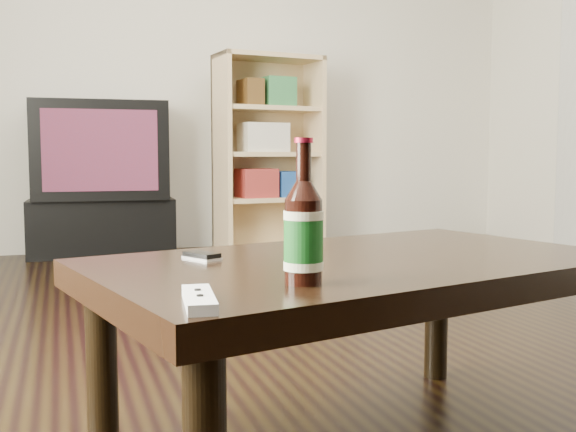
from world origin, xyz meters
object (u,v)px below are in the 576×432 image
object	(u,v)px
phone	(202,256)
remote	(199,299)
coffee_table	(359,283)
beer_bottle	(304,233)
tv_stand	(102,226)
bookshelf	(266,150)
tv	(100,151)

from	to	relation	value
phone	remote	distance (m)	0.48
coffee_table	remote	world-z (taller)	remote
beer_bottle	remote	distance (m)	0.26
tv_stand	coffee_table	world-z (taller)	coffee_table
bookshelf	remote	world-z (taller)	bookshelf
tv	remote	bearing A→B (deg)	-88.14
tv_stand	beer_bottle	bearing A→B (deg)	-84.82
tv_stand	beer_bottle	distance (m)	3.73
coffee_table	phone	world-z (taller)	phone
bookshelf	coffee_table	distance (m)	3.37
tv	bookshelf	world-z (taller)	bookshelf
tv	beer_bottle	size ratio (longest dim) A/B	3.43
beer_bottle	remote	xyz separation A→B (m)	(-0.22, -0.11, -0.09)
tv_stand	coffee_table	bearing A→B (deg)	-80.83
remote	coffee_table	bearing A→B (deg)	46.48
remote	phone	bearing A→B (deg)	84.81
remote	beer_bottle	bearing A→B (deg)	34.43
tv_stand	phone	bearing A→B (deg)	-86.59
phone	remote	xyz separation A→B (m)	(-0.10, -0.47, 0.00)
remote	bookshelf	bearing A→B (deg)	78.30
tv_stand	coffee_table	xyz separation A→B (m)	(0.38, -3.45, 0.20)
bookshelf	coffee_table	size ratio (longest dim) A/B	1.04
tv	coffee_table	bearing A→B (deg)	-80.83
tv	phone	bearing A→B (deg)	-86.59
phone	remote	size ratio (longest dim) A/B	0.61
tv	bookshelf	size ratio (longest dim) A/B	0.66
bookshelf	tv	bearing A→B (deg)	164.23
tv	bookshelf	distance (m)	1.16
tv	remote	size ratio (longest dim) A/B	5.47
tv	remote	world-z (taller)	tv
tv	beer_bottle	xyz separation A→B (m)	(0.14, -3.71, -0.18)
coffee_table	bookshelf	bearing A→B (deg)	76.73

